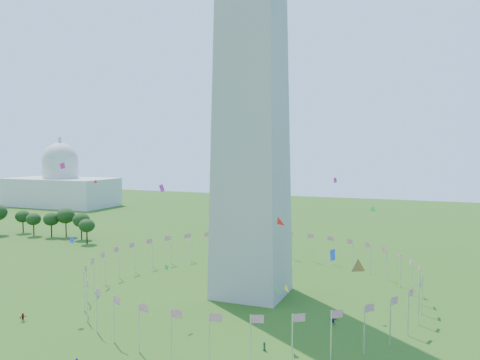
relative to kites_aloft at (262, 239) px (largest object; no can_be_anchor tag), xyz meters
name	(u,v)px	position (x,y,z in m)	size (l,w,h in m)	color
flag_ring	(252,276)	(-12.02, 27.03, -15.25)	(80.24, 80.24, 9.00)	silver
capitol_building	(60,170)	(-192.02, 157.03, 3.25)	(70.00, 35.00, 46.00)	beige
kites_aloft	(262,239)	(0.00, 0.00, 0.00)	(109.08, 61.46, 29.51)	red
tree_line_west	(43,224)	(-119.83, 67.81, -14.22)	(55.59, 15.63, 12.92)	#214416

